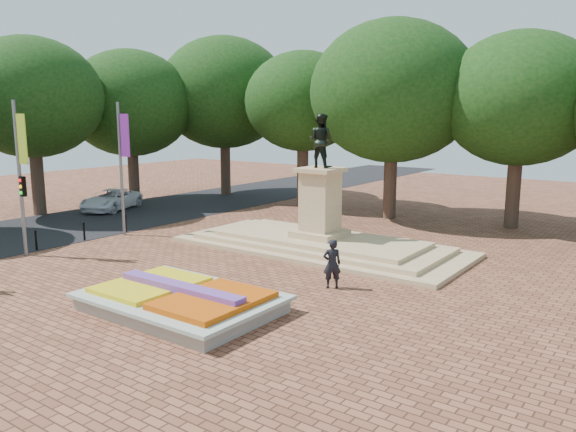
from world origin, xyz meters
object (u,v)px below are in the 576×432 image
object	(u,v)px
monument	(320,231)
van	(111,200)
flower_bed	(181,300)
pedestrian	(332,264)

from	to	relation	value
monument	van	bearing A→B (deg)	176.38
van	monument	bearing A→B (deg)	-25.00
flower_bed	pedestrian	bearing A→B (deg)	61.77
flower_bed	monument	size ratio (longest dim) A/B	0.45
flower_bed	van	world-z (taller)	van
flower_bed	monument	distance (m)	10.07
monument	pedestrian	size ratio (longest dim) A/B	7.55
van	pedestrian	size ratio (longest dim) A/B	2.69
flower_bed	pedestrian	size ratio (longest dim) A/B	3.40
van	pedestrian	xyz separation A→B (m)	(21.15, -6.08, 0.23)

